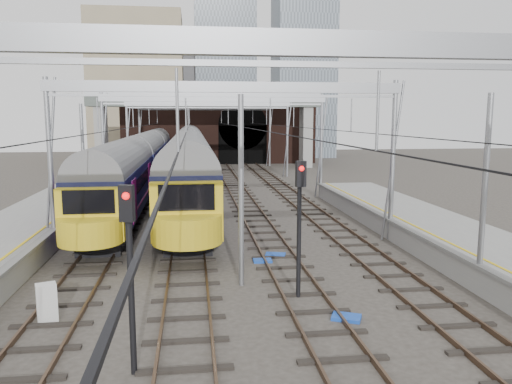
{
  "coord_description": "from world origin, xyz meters",
  "views": [
    {
      "loc": [
        -1.73,
        -15.79,
        6.16
      ],
      "look_at": [
        1.48,
        9.32,
        2.4
      ],
      "focal_mm": 35.0,
      "sensor_mm": 36.0,
      "label": 1
    }
  ],
  "objects": [
    {
      "name": "city_skyline",
      "position": [
        2.73,
        70.48,
        17.09
      ],
      "size": [
        37.5,
        27.5,
        60.0
      ],
      "color": "tan",
      "rests_on": "ground"
    },
    {
      "name": "train_main",
      "position": [
        -2.0,
        40.65,
        2.68
      ],
      "size": [
        3.12,
        71.97,
        5.25
      ],
      "color": "black",
      "rests_on": "ground"
    },
    {
      "name": "train_second",
      "position": [
        -6.0,
        37.9,
        2.51
      ],
      "size": [
        2.83,
        65.5,
        4.86
      ],
      "color": "black",
      "rests_on": "ground"
    },
    {
      "name": "tracks",
      "position": [
        0.0,
        15.0,
        0.02
      ],
      "size": [
        14.4,
        80.0,
        0.22
      ],
      "color": "#4C3828",
      "rests_on": "ground"
    },
    {
      "name": "signal_near_left",
      "position": [
        -3.23,
        -4.2,
        2.96
      ],
      "size": [
        0.37,
        0.46,
        4.66
      ],
      "rotation": [
        0.0,
        0.0,
        -0.29
      ],
      "color": "black",
      "rests_on": "ground"
    },
    {
      "name": "relay_cabinet",
      "position": [
        -6.23,
        -0.55,
        0.58
      ],
      "size": [
        0.71,
        0.66,
        1.17
      ],
      "primitive_type": "cube",
      "rotation": [
        0.0,
        0.0,
        0.35
      ],
      "color": "silver",
      "rests_on": "ground"
    },
    {
      "name": "equip_cover_c",
      "position": [
        1.2,
        4.92,
        0.05
      ],
      "size": [
        0.81,
        0.58,
        0.09
      ],
      "primitive_type": "cube",
      "rotation": [
        0.0,
        0.0,
        -0.02
      ],
      "color": "#1845B4",
      "rests_on": "ground"
    },
    {
      "name": "equip_cover_a",
      "position": [
        2.91,
        -1.58,
        0.05
      ],
      "size": [
        1.05,
        0.93,
        0.1
      ],
      "primitive_type": "cube",
      "rotation": [
        0.0,
        0.0,
        -0.44
      ],
      "color": "#1845B4",
      "rests_on": "ground"
    },
    {
      "name": "retaining_wall",
      "position": [
        1.4,
        51.93,
        4.33
      ],
      "size": [
        28.0,
        2.75,
        9.0
      ],
      "color": "black",
      "rests_on": "ground"
    },
    {
      "name": "equip_cover_b",
      "position": [
        1.9,
        5.73,
        0.05
      ],
      "size": [
        1.02,
        0.83,
        0.1
      ],
      "primitive_type": "cube",
      "rotation": [
        0.0,
        0.0,
        -0.27
      ],
      "color": "#1845B4",
      "rests_on": "ground"
    },
    {
      "name": "overhead_line",
      "position": [
        0.0,
        21.49,
        6.57
      ],
      "size": [
        16.8,
        80.0,
        8.0
      ],
      "color": "gray",
      "rests_on": "ground"
    },
    {
      "name": "overbridge",
      "position": [
        0.0,
        46.0,
        7.27
      ],
      "size": [
        28.0,
        3.0,
        9.25
      ],
      "color": "gray",
      "rests_on": "ground"
    },
    {
      "name": "ground",
      "position": [
        0.0,
        0.0,
        0.0
      ],
      "size": [
        160.0,
        160.0,
        0.0
      ],
      "primitive_type": "plane",
      "color": "#38332D",
      "rests_on": "ground"
    },
    {
      "name": "signal_near_centre",
      "position": [
        1.83,
        0.46,
        3.01
      ],
      "size": [
        0.35,
        0.46,
        4.76
      ],
      "rotation": [
        0.0,
        0.0,
        0.11
      ],
      "color": "black",
      "rests_on": "ground"
    }
  ]
}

